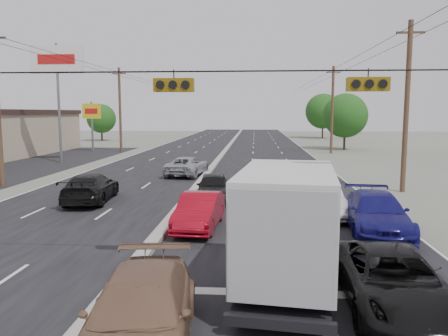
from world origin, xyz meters
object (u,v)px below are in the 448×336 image
(utility_pole_left_c, at_px, (120,109))
(pole_sign_billboard, at_px, (57,67))
(tree_left_far, at_px, (101,119))
(black_suv, at_px, (393,281))
(utility_pole_right_c, at_px, (332,109))
(tree_right_far, at_px, (323,111))
(queue_car_d, at_px, (376,214))
(box_truck, at_px, (288,225))
(oncoming_near, at_px, (91,188))
(queue_car_a, at_px, (213,187))
(red_sedan, at_px, (199,211))
(queue_car_b, at_px, (321,200))
(utility_pole_right_b, at_px, (407,106))
(tan_sedan, at_px, (140,316))
(tree_right_mid, at_px, (345,116))
(oncoming_far, at_px, (187,166))
(pole_sign_far, at_px, (92,115))

(utility_pole_left_c, distance_m, pole_sign_billboard, 12.73)
(tree_left_far, distance_m, black_suv, 67.76)
(utility_pole_left_c, xyz_separation_m, pole_sign_billboard, (-2.00, -12.00, 3.76))
(utility_pole_right_c, distance_m, black_suv, 41.76)
(tree_right_far, xyz_separation_m, black_suv, (-9.00, -71.16, -4.25))
(utility_pole_right_c, relative_size, queue_car_d, 1.86)
(box_truck, xyz_separation_m, oncoming_near, (-9.61, 10.53, -0.93))
(tree_left_far, height_order, queue_car_d, tree_left_far)
(queue_car_a, bearing_deg, red_sedan, -93.94)
(black_suv, height_order, queue_car_b, queue_car_b)
(pole_sign_billboard, bearing_deg, utility_pole_left_c, 80.54)
(utility_pole_right_b, relative_size, tree_left_far, 1.63)
(box_truck, relative_size, queue_car_b, 1.50)
(black_suv, distance_m, oncoming_near, 16.94)
(tree_left_far, distance_m, tan_sedan, 67.72)
(utility_pole_right_c, xyz_separation_m, tree_left_far, (-34.50, 20.00, -1.39))
(queue_car_b, xyz_separation_m, queue_car_d, (1.73, -2.73, 0.04))
(utility_pole_left_c, bearing_deg, box_truck, -66.79)
(tree_right_far, height_order, queue_car_a, tree_right_far)
(pole_sign_billboard, height_order, tree_left_far, pole_sign_billboard)
(tree_right_mid, distance_m, queue_car_a, 36.22)
(oncoming_near, bearing_deg, queue_car_b, 162.83)
(pole_sign_billboard, distance_m, tree_right_far, 52.05)
(box_truck, distance_m, oncoming_far, 21.51)
(tree_right_far, bearing_deg, queue_car_a, -104.04)
(utility_pole_right_c, height_order, queue_car_d, utility_pole_right_c)
(utility_pole_right_b, bearing_deg, tree_right_far, 86.36)
(pole_sign_billboard, distance_m, pole_sign_far, 12.89)
(utility_pole_right_b, bearing_deg, utility_pole_left_c, 135.00)
(red_sedan, distance_m, oncoming_far, 15.30)
(utility_pole_right_b, distance_m, pole_sign_far, 37.92)
(red_sedan, xyz_separation_m, queue_car_a, (0.00, 5.81, 0.01))
(utility_pole_right_c, relative_size, tan_sedan, 1.95)
(tree_left_far, bearing_deg, utility_pole_left_c, -64.59)
(utility_pole_right_b, height_order, queue_car_a, utility_pole_right_b)
(utility_pole_right_c, bearing_deg, box_truck, -101.29)
(pole_sign_billboard, height_order, oncoming_far, pole_sign_billboard)
(black_suv, bearing_deg, box_truck, 151.99)
(pole_sign_billboard, bearing_deg, utility_pole_right_c, 23.96)
(pole_sign_far, distance_m, queue_car_b, 39.10)
(oncoming_far, bearing_deg, utility_pole_right_c, -118.08)
(utility_pole_right_c, relative_size, pole_sign_far, 1.67)
(utility_pole_right_b, distance_m, tree_left_far, 56.72)
(pole_sign_far, xyz_separation_m, black_suv, (23.00, -41.16, -3.70))
(tree_left_far, relative_size, oncoming_near, 1.17)
(utility_pole_left_c, height_order, utility_pole_right_c, same)
(oncoming_near, bearing_deg, tree_left_far, -76.78)
(tree_left_far, height_order, tan_sedan, tree_left_far)
(tree_left_far, distance_m, tree_right_far, 39.31)
(utility_pole_right_b, xyz_separation_m, tree_left_far, (-34.50, 45.00, -1.39))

